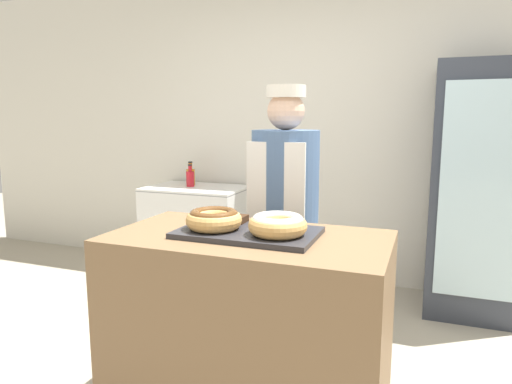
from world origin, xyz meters
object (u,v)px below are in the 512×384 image
serving_tray (248,233)px  bottle_red (190,178)px  chest_freezer (197,231)px  donut_chocolate_glaze (214,218)px  donut_light_glaze (278,224)px  baker_person (284,220)px  brownie_back_right (280,222)px  beverage_fridge (477,191)px  bottle_orange (191,176)px  brownie_back_left (237,219)px

serving_tray → bottle_red: 2.20m
chest_freezer → bottle_red: (-0.06, 0.01, 0.48)m
donut_chocolate_glaze → bottle_red: size_ratio=1.25×
serving_tray → donut_light_glaze: 0.17m
serving_tray → baker_person: baker_person is taller
brownie_back_right → bottle_red: bottle_red is taller
brownie_back_right → chest_freezer: brownie_back_right is taller
beverage_fridge → bottle_orange: 2.40m
serving_tray → donut_chocolate_glaze: bearing=-166.6°
brownie_back_right → chest_freezer: size_ratio=0.10×
baker_person → beverage_fridge: bearing=45.4°
serving_tray → brownie_back_right: size_ratio=6.76×
brownie_back_right → beverage_fridge: 1.90m
bottle_red → beverage_fridge: bearing=-0.4°
bottle_orange → donut_chocolate_glaze: bearing=-58.4°
baker_person → bottle_red: 1.68m
donut_light_glaze → beverage_fridge: beverage_fridge is taller
serving_tray → chest_freezer: size_ratio=0.70×
donut_light_glaze → bottle_red: size_ratio=1.25×
brownie_back_left → chest_freezer: 2.06m
donut_light_glaze → brownie_back_left: 0.31m
brownie_back_right → chest_freezer: 2.18m
baker_person → beverage_fridge: beverage_fridge is taller
brownie_back_right → beverage_fridge: beverage_fridge is taller
bottle_orange → brownie_back_left: bearing=-55.2°
brownie_back_left → bottle_orange: bearing=124.8°
donut_chocolate_glaze → beverage_fridge: 2.18m
serving_tray → baker_person: (-0.03, 0.65, -0.08)m
brownie_back_left → beverage_fridge: 2.02m
serving_tray → donut_chocolate_glaze: size_ratio=2.43×
brownie_back_right → chest_freezer: (-1.32, 1.65, -0.54)m
brownie_back_left → brownie_back_right: (0.22, 0.00, 0.00)m
brownie_back_right → baker_person: size_ratio=0.06×
serving_tray → beverage_fridge: size_ratio=0.34×
bottle_orange → bottle_red: size_ratio=1.07×
serving_tray → baker_person: 0.66m
bottle_orange → brownie_back_right: bearing=-50.6°
brownie_back_left → brownie_back_right: 0.22m
bottle_orange → bottle_red: 0.11m
brownie_back_right → baker_person: bearing=105.1°
donut_light_glaze → donut_chocolate_glaze: bearing=180.0°
brownie_back_right → baker_person: 0.56m
brownie_back_left → baker_person: bearing=81.8°
donut_light_glaze → brownie_back_right: bearing=104.2°
serving_tray → bottle_red: bearing=125.7°
serving_tray → donut_light_glaze: (0.15, -0.04, 0.06)m
chest_freezer → bottle_red: size_ratio=4.37×
brownie_back_right → bottle_orange: (-1.44, 1.75, -0.05)m
brownie_back_left → chest_freezer: bearing=123.9°
brownie_back_right → donut_light_glaze: bearing=-75.8°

